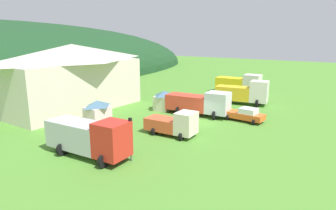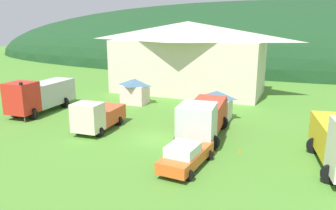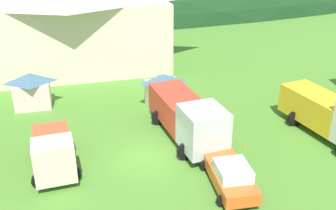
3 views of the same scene
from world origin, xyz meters
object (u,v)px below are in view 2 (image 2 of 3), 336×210
Objects in this scene: traffic_cone_mid_row at (240,153)px; tow_truck_silver at (203,117)px; play_shed_cream at (217,105)px; play_shed_pink at (135,91)px; traffic_light_west at (22,98)px; service_pickup_orange at (186,155)px; traffic_cone_near_pickup at (214,154)px; crane_truck_red at (40,94)px; light_truck_cream at (97,116)px; depot_building at (187,57)px.

tow_truck_silver is at bearing 148.47° from traffic_cone_mid_row.
play_shed_pink reaches higher than play_shed_cream.
traffic_light_west is at bearing -179.33° from traffic_cone_mid_row.
service_pickup_orange is 3.16m from traffic_cone_near_pickup.
play_shed_cream is 17.40m from traffic_light_west.
crane_truck_red reaches higher than tow_truck_silver.
crane_truck_red is at bearing -136.02° from play_shed_pink.
light_truck_cream is 11.87m from traffic_cone_mid_row.
traffic_light_west reaches higher than light_truck_cream.
traffic_cone_mid_row is (10.11, -18.00, -4.60)m from depot_building.
traffic_cone_near_pickup is at bearing 163.62° from service_pickup_orange.
traffic_cone_mid_row is (13.39, -9.94, -1.44)m from play_shed_pink.
crane_truck_red is at bearing -111.54° from light_truck_cream.
crane_truck_red reaches higher than service_pickup_orange.
depot_building is 9.26m from play_shed_pink.
play_shed_pink is 9.75m from crane_truck_red.
traffic_light_west reaches higher than traffic_cone_mid_row.
play_shed_pink is at bearing 130.66° from crane_truck_red.
service_pickup_orange is at bearing -85.36° from play_shed_cream.
service_pickup_orange is (0.90, -11.11, -0.56)m from play_shed_cream.
depot_building is 17.68m from tow_truck_silver.
crane_truck_red is at bearing -99.49° from tow_truck_silver.
traffic_cone_mid_row is at bearing 0.67° from traffic_light_west.
traffic_cone_near_pickup is at bearing -42.30° from play_shed_pink.
traffic_cone_near_pickup is at bearing -76.52° from play_shed_cream.
tow_truck_silver is 2.30× the size of traffic_light_west.
traffic_cone_mid_row is (3.23, -1.98, -1.67)m from tow_truck_silver.
traffic_light_west is (-9.02, -18.22, -2.32)m from depot_building.
traffic_light_west is at bearing -87.63° from tow_truck_silver.
tow_truck_silver is at bearing -169.64° from service_pickup_orange.
depot_building reaches higher than traffic_light_west.
crane_truck_red is at bearing -165.85° from play_shed_cream.
traffic_light_west is (-5.74, -10.16, 0.84)m from play_shed_pink.
crane_truck_red is 20.73m from traffic_cone_mid_row.
traffic_light_west is at bearing -153.88° from play_shed_cream.
tow_truck_silver is (8.57, 1.62, 0.40)m from light_truck_cream.
service_pickup_orange is 10.29× the size of traffic_cone_mid_row.
tow_truck_silver is (10.16, -7.96, 0.23)m from play_shed_pink.
traffic_cone_near_pickup and traffic_cone_mid_row have the same top height.
service_pickup_orange is at bearing 65.59° from crane_truck_red.
depot_building reaches higher than traffic_cone_mid_row.
service_pickup_orange is 1.35× the size of traffic_light_west.
crane_truck_red is 16.58× the size of traffic_cone_near_pickup.
play_shed_cream reaches higher than service_pickup_orange.
traffic_cone_near_pickup is (17.58, -0.61, -2.28)m from traffic_light_west.
play_shed_pink is (-3.28, -8.06, -3.16)m from depot_building.
tow_truck_silver reaches higher than traffic_cone_near_pickup.
play_shed_cream is 5.46m from tow_truck_silver.
depot_building is at bearing 121.89° from play_shed_cream.
crane_truck_red reaches higher than play_shed_cream.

